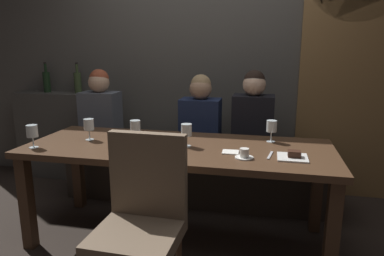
# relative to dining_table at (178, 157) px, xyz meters

# --- Properties ---
(ground) EXTENTS (9.00, 9.00, 0.00)m
(ground) POSITION_rel_dining_table_xyz_m (0.00, 0.00, -0.65)
(ground) COLOR black
(back_wall_tiled) EXTENTS (6.00, 0.12, 3.00)m
(back_wall_tiled) POSITION_rel_dining_table_xyz_m (0.00, 1.22, 0.85)
(back_wall_tiled) COLOR #4C4944
(back_wall_tiled) RESTS_ON ground
(arched_door) EXTENTS (0.90, 0.05, 2.55)m
(arched_door) POSITION_rel_dining_table_xyz_m (1.35, 1.15, 0.71)
(arched_door) COLOR olive
(arched_door) RESTS_ON ground
(back_counter) EXTENTS (1.10, 0.28, 0.95)m
(back_counter) POSITION_rel_dining_table_xyz_m (-1.55, 1.04, -0.18)
(back_counter) COLOR #413E3A
(back_counter) RESTS_ON ground
(dining_table) EXTENTS (2.20, 0.84, 0.74)m
(dining_table) POSITION_rel_dining_table_xyz_m (0.00, 0.00, 0.00)
(dining_table) COLOR #412B1C
(dining_table) RESTS_ON ground
(banquette_bench) EXTENTS (2.50, 0.44, 0.45)m
(banquette_bench) POSITION_rel_dining_table_xyz_m (0.00, 0.70, -0.42)
(banquette_bench) COLOR #312A23
(banquette_bench) RESTS_ON ground
(chair_near_side) EXTENTS (0.45, 0.45, 0.98)m
(chair_near_side) POSITION_rel_dining_table_xyz_m (-0.02, -0.72, -0.09)
(chair_near_side) COLOR #4C3321
(chair_near_side) RESTS_ON ground
(diner_redhead) EXTENTS (0.36, 0.24, 0.78)m
(diner_redhead) POSITION_rel_dining_table_xyz_m (-0.97, 0.73, 0.17)
(diner_redhead) COLOR #4C515B
(diner_redhead) RESTS_ON banquette_bench
(diner_bearded) EXTENTS (0.36, 0.24, 0.75)m
(diner_bearded) POSITION_rel_dining_table_xyz_m (0.03, 0.70, 0.15)
(diner_bearded) COLOR #192342
(diner_bearded) RESTS_ON banquette_bench
(diner_far_end) EXTENTS (0.36, 0.24, 0.79)m
(diner_far_end) POSITION_rel_dining_table_xyz_m (0.50, 0.73, 0.17)
(diner_far_end) COLOR black
(diner_far_end) RESTS_ON banquette_bench
(wine_bottle_dark_red) EXTENTS (0.08, 0.08, 0.33)m
(wine_bottle_dark_red) POSITION_rel_dining_table_xyz_m (-1.76, 1.06, 0.42)
(wine_bottle_dark_red) COLOR black
(wine_bottle_dark_red) RESTS_ON back_counter
(wine_bottle_pale_label) EXTENTS (0.08, 0.08, 0.33)m
(wine_bottle_pale_label) POSITION_rel_dining_table_xyz_m (-1.38, 1.06, 0.42)
(wine_bottle_pale_label) COLOR #384728
(wine_bottle_pale_label) RESTS_ON back_counter
(wine_glass_end_left) EXTENTS (0.08, 0.08, 0.16)m
(wine_glass_end_left) POSITION_rel_dining_table_xyz_m (-0.33, 0.03, 0.20)
(wine_glass_end_left) COLOR silver
(wine_glass_end_left) RESTS_ON dining_table
(wine_glass_center_back) EXTENTS (0.08, 0.08, 0.16)m
(wine_glass_center_back) POSITION_rel_dining_table_xyz_m (0.07, -0.01, 0.20)
(wine_glass_center_back) COLOR silver
(wine_glass_center_back) RESTS_ON dining_table
(wine_glass_end_right) EXTENTS (0.08, 0.08, 0.16)m
(wine_glass_end_right) POSITION_rel_dining_table_xyz_m (0.66, 0.24, 0.20)
(wine_glass_end_right) COLOR silver
(wine_glass_end_right) RESTS_ON dining_table
(wine_glass_near_left) EXTENTS (0.08, 0.08, 0.16)m
(wine_glass_near_left) POSITION_rel_dining_table_xyz_m (-0.98, -0.28, 0.20)
(wine_glass_near_left) COLOR silver
(wine_glass_near_left) RESTS_ON dining_table
(wine_glass_far_right) EXTENTS (0.08, 0.08, 0.16)m
(wine_glass_far_right) POSITION_rel_dining_table_xyz_m (-0.70, 0.01, 0.20)
(wine_glass_far_right) COLOR silver
(wine_glass_far_right) RESTS_ON dining_table
(espresso_cup) EXTENTS (0.12, 0.12, 0.06)m
(espresso_cup) POSITION_rel_dining_table_xyz_m (0.49, -0.20, 0.11)
(espresso_cup) COLOR white
(espresso_cup) RESTS_ON dining_table
(dessert_plate) EXTENTS (0.19, 0.19, 0.05)m
(dessert_plate) POSITION_rel_dining_table_xyz_m (0.80, -0.13, 0.10)
(dessert_plate) COLOR white
(dessert_plate) RESTS_ON dining_table
(fork_on_table) EXTENTS (0.04, 0.17, 0.01)m
(fork_on_table) POSITION_rel_dining_table_xyz_m (0.65, -0.11, 0.09)
(fork_on_table) COLOR silver
(fork_on_table) RESTS_ON dining_table
(folded_napkin) EXTENTS (0.11, 0.11, 0.01)m
(folded_napkin) POSITION_rel_dining_table_xyz_m (0.39, -0.10, 0.09)
(folded_napkin) COLOR silver
(folded_napkin) RESTS_ON dining_table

